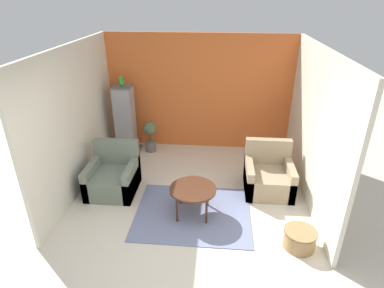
{
  "coord_description": "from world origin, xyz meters",
  "views": [
    {
      "loc": [
        0.45,
        -3.22,
        3.3
      ],
      "look_at": [
        0.0,
        1.77,
        0.88
      ],
      "focal_mm": 30.0,
      "sensor_mm": 36.0,
      "label": 1
    }
  ],
  "objects_px": {
    "coffee_table": "(193,190)",
    "parrot": "(122,82)",
    "armchair_right": "(268,176)",
    "armchair_left": "(113,177)",
    "birdcage": "(125,121)",
    "potted_plant": "(150,134)",
    "wicker_basket": "(300,238)"
  },
  "relations": [
    {
      "from": "armchair_left",
      "to": "armchair_right",
      "type": "xyz_separation_m",
      "value": [
        2.77,
        0.27,
        0.0
      ]
    },
    {
      "from": "parrot",
      "to": "wicker_basket",
      "type": "distance_m",
      "value": 4.45
    },
    {
      "from": "armchair_left",
      "to": "wicker_basket",
      "type": "distance_m",
      "value": 3.26
    },
    {
      "from": "birdcage",
      "to": "parrot",
      "type": "bearing_deg",
      "value": 90.0
    },
    {
      "from": "coffee_table",
      "to": "armchair_left",
      "type": "bearing_deg",
      "value": 159.41
    },
    {
      "from": "parrot",
      "to": "armchair_right",
      "type": "bearing_deg",
      "value": -23.45
    },
    {
      "from": "parrot",
      "to": "wicker_basket",
      "type": "relative_size",
      "value": 0.48
    },
    {
      "from": "armchair_right",
      "to": "potted_plant",
      "type": "xyz_separation_m",
      "value": [
        -2.44,
        1.34,
        0.14
      ]
    },
    {
      "from": "potted_plant",
      "to": "birdcage",
      "type": "bearing_deg",
      "value": -172.24
    },
    {
      "from": "wicker_basket",
      "to": "armchair_left",
      "type": "bearing_deg",
      "value": 158.96
    },
    {
      "from": "coffee_table",
      "to": "armchair_right",
      "type": "distance_m",
      "value": 1.54
    },
    {
      "from": "coffee_table",
      "to": "birdcage",
      "type": "height_order",
      "value": "birdcage"
    },
    {
      "from": "wicker_basket",
      "to": "armchair_right",
      "type": "bearing_deg",
      "value": 100.7
    },
    {
      "from": "coffee_table",
      "to": "wicker_basket",
      "type": "xyz_separation_m",
      "value": [
        1.56,
        -0.61,
        -0.3
      ]
    },
    {
      "from": "parrot",
      "to": "wicker_basket",
      "type": "height_order",
      "value": "parrot"
    },
    {
      "from": "armchair_right",
      "to": "wicker_basket",
      "type": "distance_m",
      "value": 1.47
    },
    {
      "from": "coffee_table",
      "to": "birdcage",
      "type": "relative_size",
      "value": 0.49
    },
    {
      "from": "armchair_right",
      "to": "potted_plant",
      "type": "distance_m",
      "value": 2.79
    },
    {
      "from": "armchair_left",
      "to": "armchair_right",
      "type": "relative_size",
      "value": 1.0
    },
    {
      "from": "coffee_table",
      "to": "wicker_basket",
      "type": "distance_m",
      "value": 1.7
    },
    {
      "from": "armchair_right",
      "to": "armchair_left",
      "type": "bearing_deg",
      "value": -174.47
    },
    {
      "from": "armchair_left",
      "to": "parrot",
      "type": "distance_m",
      "value": 2.04
    },
    {
      "from": "armchair_right",
      "to": "birdcage",
      "type": "xyz_separation_m",
      "value": [
        -2.94,
        1.28,
        0.45
      ]
    },
    {
      "from": "armchair_left",
      "to": "potted_plant",
      "type": "distance_m",
      "value": 1.65
    },
    {
      "from": "armchair_left",
      "to": "birdcage",
      "type": "xyz_separation_m",
      "value": [
        -0.17,
        1.54,
        0.45
      ]
    },
    {
      "from": "armchair_right",
      "to": "potted_plant",
      "type": "height_order",
      "value": "armchair_right"
    },
    {
      "from": "coffee_table",
      "to": "potted_plant",
      "type": "bearing_deg",
      "value": 117.85
    },
    {
      "from": "potted_plant",
      "to": "armchair_right",
      "type": "bearing_deg",
      "value": -28.9
    },
    {
      "from": "wicker_basket",
      "to": "parrot",
      "type": "bearing_deg",
      "value": 139.82
    },
    {
      "from": "birdcage",
      "to": "parrot",
      "type": "xyz_separation_m",
      "value": [
        -0.0,
        0.0,
        0.88
      ]
    },
    {
      "from": "coffee_table",
      "to": "parrot",
      "type": "height_order",
      "value": "parrot"
    },
    {
      "from": "birdcage",
      "to": "parrot",
      "type": "distance_m",
      "value": 0.88
    }
  ]
}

